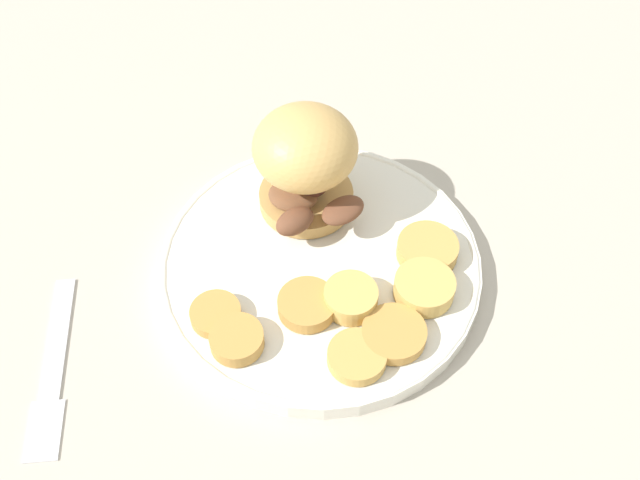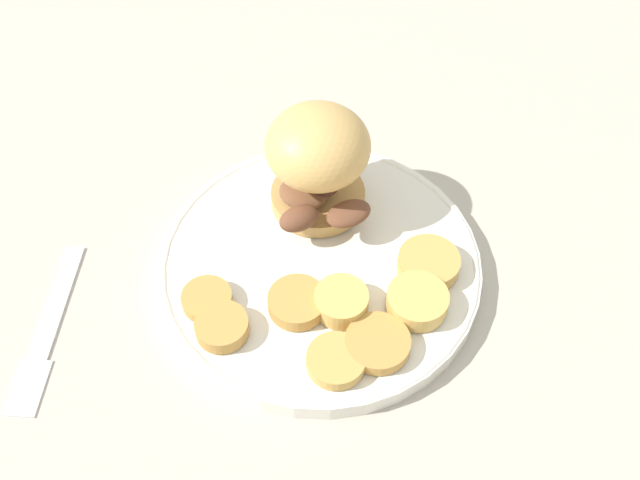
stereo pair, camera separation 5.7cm
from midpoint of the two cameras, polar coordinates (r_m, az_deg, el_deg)
name	(u,v)px [view 2 (the right image)]	position (r m, az deg, el deg)	size (l,w,h in m)	color
ground_plane	(320,272)	(0.61, 2.70, -2.65)	(4.00, 4.00, 0.00)	#B2A899
dinner_plate	(320,265)	(0.60, 2.73, -2.11)	(0.26, 0.26, 0.02)	white
sandwich	(317,160)	(0.59, 2.59, 5.91)	(0.10, 0.10, 0.10)	tan
potato_round_0	(222,327)	(0.55, -4.54, -6.81)	(0.04, 0.04, 0.01)	#BC8942
potato_round_1	(207,299)	(0.57, -5.78, -4.70)	(0.04, 0.04, 0.01)	#BC8942
potato_round_2	(417,301)	(0.57, 10.31, -4.80)	(0.05, 0.05, 0.02)	tan
potato_round_3	(341,302)	(0.56, 4.57, -4.90)	(0.04, 0.04, 0.02)	tan
potato_round_4	(429,264)	(0.59, 11.03, -1.96)	(0.05, 0.05, 0.01)	tan
potato_round_5	(297,302)	(0.56, 1.17, -4.97)	(0.04, 0.04, 0.01)	#BC8942
potato_round_6	(378,343)	(0.55, 7.43, -8.01)	(0.05, 0.05, 0.01)	#BC8942
potato_round_7	(336,361)	(0.54, 4.31, -9.36)	(0.04, 0.04, 0.01)	tan
fork	(48,328)	(0.60, -17.51, -6.59)	(0.11, 0.13, 0.00)	silver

